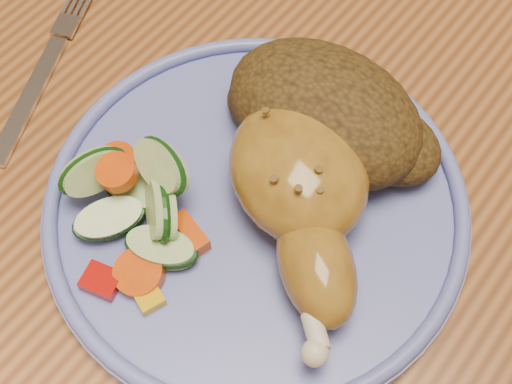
% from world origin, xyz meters
% --- Properties ---
extents(dining_table, '(0.90, 1.40, 0.75)m').
position_xyz_m(dining_table, '(0.00, 0.00, 0.67)').
color(dining_table, brown).
rests_on(dining_table, ground).
extents(plate, '(0.27, 0.27, 0.01)m').
position_xyz_m(plate, '(-0.07, -0.06, 0.76)').
color(plate, '#5E66B6').
rests_on(plate, dining_table).
extents(plate_rim, '(0.27, 0.27, 0.01)m').
position_xyz_m(plate_rim, '(-0.07, -0.06, 0.77)').
color(plate_rim, '#5E66B6').
rests_on(plate_rim, plate).
extents(chicken_leg, '(0.15, 0.15, 0.05)m').
position_xyz_m(chicken_leg, '(-0.04, -0.05, 0.79)').
color(chicken_leg, '#9D6E20').
rests_on(chicken_leg, plate).
extents(rice_pilaf, '(0.15, 0.10, 0.06)m').
position_xyz_m(rice_pilaf, '(-0.06, 0.01, 0.79)').
color(rice_pilaf, '#473011').
rests_on(rice_pilaf, plate).
extents(vegetable_pile, '(0.11, 0.11, 0.05)m').
position_xyz_m(vegetable_pile, '(-0.12, -0.11, 0.78)').
color(vegetable_pile, '#A50A05').
rests_on(vegetable_pile, plate).
extents(fork, '(0.08, 0.15, 0.00)m').
position_xyz_m(fork, '(-0.26, -0.06, 0.75)').
color(fork, silver).
rests_on(fork, dining_table).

